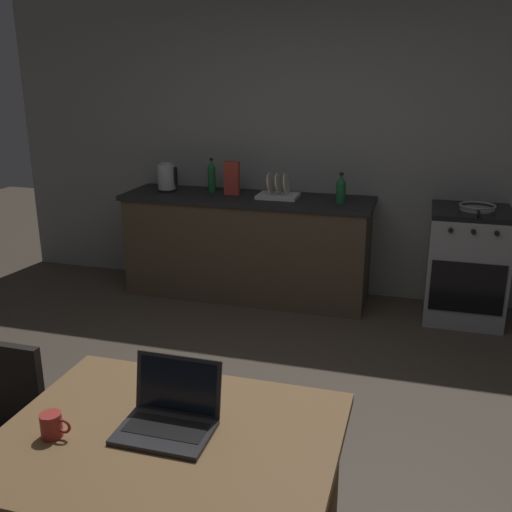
{
  "coord_description": "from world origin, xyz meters",
  "views": [
    {
      "loc": [
        0.9,
        -2.52,
        1.94
      ],
      "look_at": [
        -0.02,
        0.7,
        0.87
      ],
      "focal_mm": 41.23,
      "sensor_mm": 36.0,
      "label": 1
    }
  ],
  "objects_px": {
    "laptop": "(169,416)",
    "electric_kettle": "(167,178)",
    "bottle_b": "(212,176)",
    "cereal_box": "(232,178)",
    "dining_table": "(168,455)",
    "bottle": "(341,189)",
    "coffee_mug": "(52,425)",
    "stove_oven": "(466,265)",
    "dish_rack": "(278,192)",
    "frying_pan": "(477,207)"
  },
  "relations": [
    {
      "from": "dining_table",
      "to": "cereal_box",
      "type": "relative_size",
      "value": 4.02
    },
    {
      "from": "bottle_b",
      "to": "cereal_box",
      "type": "bearing_deg",
      "value": -16.18
    },
    {
      "from": "stove_oven",
      "to": "dish_rack",
      "type": "relative_size",
      "value": 2.66
    },
    {
      "from": "stove_oven",
      "to": "dish_rack",
      "type": "bearing_deg",
      "value": 179.91
    },
    {
      "from": "laptop",
      "to": "bottle_b",
      "type": "relative_size",
      "value": 1.08
    },
    {
      "from": "bottle",
      "to": "coffee_mug",
      "type": "distance_m",
      "value": 3.29
    },
    {
      "from": "dining_table",
      "to": "electric_kettle",
      "type": "bearing_deg",
      "value": 114.11
    },
    {
      "from": "electric_kettle",
      "to": "bottle_b",
      "type": "bearing_deg",
      "value": 11.42
    },
    {
      "from": "bottle_b",
      "to": "dining_table",
      "type": "bearing_deg",
      "value": -72.51
    },
    {
      "from": "bottle_b",
      "to": "electric_kettle",
      "type": "bearing_deg",
      "value": -168.58
    },
    {
      "from": "dining_table",
      "to": "electric_kettle",
      "type": "relative_size",
      "value": 4.48
    },
    {
      "from": "stove_oven",
      "to": "dish_rack",
      "type": "height_order",
      "value": "dish_rack"
    },
    {
      "from": "stove_oven",
      "to": "bottle",
      "type": "distance_m",
      "value": 1.17
    },
    {
      "from": "dining_table",
      "to": "laptop",
      "type": "distance_m",
      "value": 0.13
    },
    {
      "from": "coffee_mug",
      "to": "cereal_box",
      "type": "distance_m",
      "value": 3.35
    },
    {
      "from": "bottle",
      "to": "dish_rack",
      "type": "distance_m",
      "value": 0.54
    },
    {
      "from": "stove_oven",
      "to": "electric_kettle",
      "type": "relative_size",
      "value": 3.51
    },
    {
      "from": "electric_kettle",
      "to": "cereal_box",
      "type": "height_order",
      "value": "cereal_box"
    },
    {
      "from": "dining_table",
      "to": "bottle_b",
      "type": "bearing_deg",
      "value": 107.49
    },
    {
      "from": "dish_rack",
      "to": "bottle",
      "type": "bearing_deg",
      "value": -5.34
    },
    {
      "from": "laptop",
      "to": "dish_rack",
      "type": "bearing_deg",
      "value": 104.12
    },
    {
      "from": "bottle",
      "to": "dish_rack",
      "type": "relative_size",
      "value": 0.72
    },
    {
      "from": "dining_table",
      "to": "coffee_mug",
      "type": "distance_m",
      "value": 0.4
    },
    {
      "from": "frying_pan",
      "to": "coffee_mug",
      "type": "relative_size",
      "value": 4.0
    },
    {
      "from": "dining_table",
      "to": "laptop",
      "type": "bearing_deg",
      "value": 102.52
    },
    {
      "from": "stove_oven",
      "to": "bottle_b",
      "type": "distance_m",
      "value": 2.26
    },
    {
      "from": "cereal_box",
      "to": "frying_pan",
      "type": "bearing_deg",
      "value": -1.36
    },
    {
      "from": "electric_kettle",
      "to": "bottle",
      "type": "height_order",
      "value": "electric_kettle"
    },
    {
      "from": "laptop",
      "to": "dish_rack",
      "type": "height_order",
      "value": "dish_rack"
    },
    {
      "from": "stove_oven",
      "to": "frying_pan",
      "type": "relative_size",
      "value": 2.02
    },
    {
      "from": "frying_pan",
      "to": "bottle_b",
      "type": "relative_size",
      "value": 1.51
    },
    {
      "from": "electric_kettle",
      "to": "dish_rack",
      "type": "height_order",
      "value": "electric_kettle"
    },
    {
      "from": "stove_oven",
      "to": "electric_kettle",
      "type": "height_order",
      "value": "electric_kettle"
    },
    {
      "from": "bottle",
      "to": "electric_kettle",
      "type": "bearing_deg",
      "value": 178.16
    },
    {
      "from": "dining_table",
      "to": "bottle_b",
      "type": "distance_m",
      "value": 3.44
    },
    {
      "from": "electric_kettle",
      "to": "cereal_box",
      "type": "bearing_deg",
      "value": 1.9
    },
    {
      "from": "frying_pan",
      "to": "stove_oven",
      "type": "bearing_deg",
      "value": 141.47
    },
    {
      "from": "bottle",
      "to": "cereal_box",
      "type": "bearing_deg",
      "value": 175.79
    },
    {
      "from": "laptop",
      "to": "electric_kettle",
      "type": "xyz_separation_m",
      "value": [
        -1.41,
        3.14,
        0.23
      ]
    },
    {
      "from": "frying_pan",
      "to": "bottle_b",
      "type": "distance_m",
      "value": 2.22
    },
    {
      "from": "dining_table",
      "to": "dish_rack",
      "type": "xyz_separation_m",
      "value": [
        -0.4,
        3.18,
        0.27
      ]
    },
    {
      "from": "laptop",
      "to": "dish_rack",
      "type": "distance_m",
      "value": 3.16
    },
    {
      "from": "stove_oven",
      "to": "bottle",
      "type": "relative_size",
      "value": 3.69
    },
    {
      "from": "dish_rack",
      "to": "bottle_b",
      "type": "relative_size",
      "value": 1.14
    },
    {
      "from": "electric_kettle",
      "to": "cereal_box",
      "type": "relative_size",
      "value": 0.9
    },
    {
      "from": "dining_table",
      "to": "coffee_mug",
      "type": "xyz_separation_m",
      "value": [
        -0.37,
        -0.11,
        0.12
      ]
    },
    {
      "from": "electric_kettle",
      "to": "dish_rack",
      "type": "xyz_separation_m",
      "value": [
        1.02,
        0.0,
        -0.08
      ]
    },
    {
      "from": "laptop",
      "to": "electric_kettle",
      "type": "distance_m",
      "value": 3.45
    },
    {
      "from": "stove_oven",
      "to": "coffee_mug",
      "type": "relative_size",
      "value": 8.09
    },
    {
      "from": "stove_oven",
      "to": "dish_rack",
      "type": "xyz_separation_m",
      "value": [
        -1.56,
        0.0,
        0.5
      ]
    }
  ]
}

